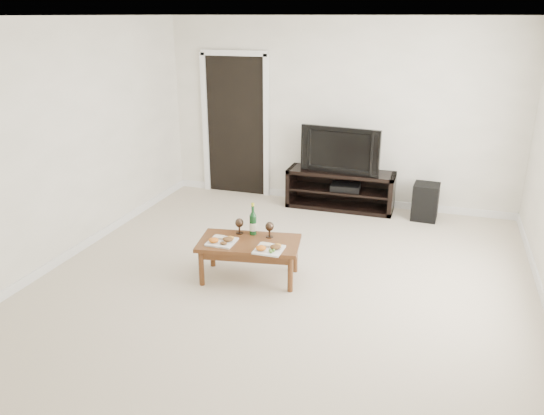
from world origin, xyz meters
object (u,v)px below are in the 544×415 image
Objects in this scene: media_console at (340,190)px; subwoofer at (425,202)px; television at (342,149)px; coffee_table at (249,260)px.

subwoofer is (1.17, -0.08, -0.03)m from media_console.
television reaches higher than media_console.
media_console is 1.35× the size of television.
subwoofer is at bearing -3.79° from media_console.
subwoofer is at bearing 54.60° from coffee_table.
coffee_table is (-1.66, -2.33, -0.04)m from subwoofer.
subwoofer is 0.48× the size of coffee_table.
media_console is 3.03× the size of subwoofer.
television is 2.25× the size of subwoofer.
coffee_table is at bearing -95.01° from television.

